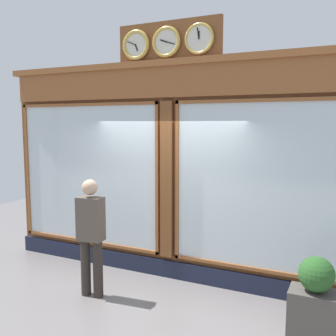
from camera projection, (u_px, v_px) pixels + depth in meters
The scene contains 4 objects.
shop_facade at pixel (171, 169), 6.13m from camera, with size 6.25×0.42×4.00m.
pedestrian at pixel (91, 233), 5.42m from camera, with size 0.38×0.26×1.69m.
planter_box at pixel (314, 318), 4.26m from camera, with size 0.56×0.36×0.63m, color #4C4742.
planter_shrub at pixel (317, 274), 4.20m from camera, with size 0.39×0.39×0.39m, color #285623.
Camera 1 is at (-2.60, 5.37, 2.48)m, focal length 41.06 mm.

